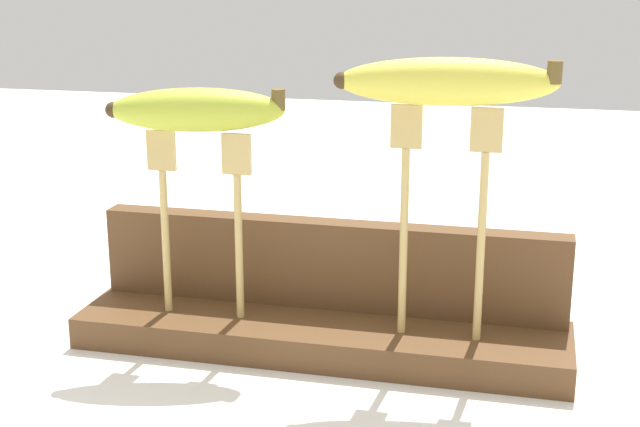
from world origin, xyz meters
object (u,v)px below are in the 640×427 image
object	(u,v)px
banana_raised_left	(197,110)
banana_raised_right	(448,82)
fork_stand_right	(443,203)
fork_fallen_near	(462,311)
fork_stand_left	(201,206)

from	to	relation	value
banana_raised_left	banana_raised_right	xyz separation A→B (m)	(0.21, 0.00, 0.03)
fork_stand_right	banana_raised_right	world-z (taller)	banana_raised_right
banana_raised_left	fork_fallen_near	distance (m)	0.33
fork_stand_left	banana_raised_right	world-z (taller)	banana_raised_right
fork_stand_right	banana_raised_left	distance (m)	0.23
fork_stand_right	fork_fallen_near	world-z (taller)	fork_stand_right
fork_stand_left	fork_fallen_near	distance (m)	0.29
fork_fallen_near	banana_raised_left	bearing A→B (deg)	-151.08
fork_stand_right	banana_raised_left	size ratio (longest dim) A/B	1.26
fork_stand_left	fork_fallen_near	bearing A→B (deg)	28.93
banana_raised_left	banana_raised_right	size ratio (longest dim) A/B	0.87
fork_stand_left	banana_raised_left	distance (m)	0.09
fork_stand_right	banana_raised_left	xyz separation A→B (m)	(-0.21, -0.00, 0.07)
banana_raised_right	fork_stand_left	bearing A→B (deg)	180.00
banana_raised_left	banana_raised_right	distance (m)	0.22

